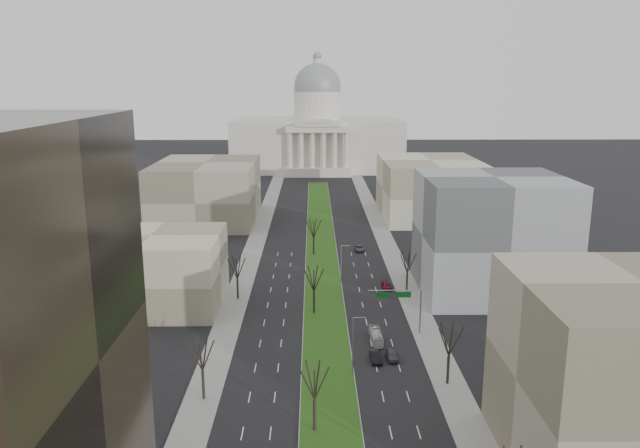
{
  "coord_description": "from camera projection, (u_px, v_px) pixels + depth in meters",
  "views": [
    {
      "loc": [
        -2.12,
        -30.05,
        43.03
      ],
      "look_at": [
        -0.53,
        109.02,
        10.45
      ],
      "focal_mm": 35.0,
      "sensor_mm": 36.0,
      "label": 1
    }
  ],
  "objects": [
    {
      "name": "tree_right_far",
      "position": [
        408.0,
        261.0,
        127.36
      ],
      "size": [
        5.04,
        5.04,
        9.07
      ],
      "color": "black",
      "rests_on": "ground"
    },
    {
      "name": "mast_arm_signs",
      "position": [
        405.0,
        301.0,
        106.03
      ],
      "size": [
        9.12,
        0.24,
        8.09
      ],
      "color": "gray",
      "rests_on": "ground"
    },
    {
      "name": "ground",
      "position": [
        322.0,
        255.0,
        155.92
      ],
      "size": [
        600.0,
        600.0,
        0.0
      ],
      "primitive_type": "plane",
      "color": "black",
      "rests_on": "ground"
    },
    {
      "name": "tree_left_far",
      "position": [
        237.0,
        266.0,
        123.02
      ],
      "size": [
        5.28,
        5.28,
        9.5
      ],
      "color": "black",
      "rests_on": "ground"
    },
    {
      "name": "building_far_left",
      "position": [
        207.0,
        191.0,
        192.42
      ],
      "size": [
        30.0,
        40.0,
        18.0
      ],
      "primitive_type": "cube",
      "color": "gray",
      "rests_on": "ground"
    },
    {
      "name": "median",
      "position": [
        322.0,
        255.0,
        154.91
      ],
      "size": [
        8.0,
        222.03,
        0.2
      ],
      "color": "#999993",
      "rests_on": "ground"
    },
    {
      "name": "building_beige_left",
      "position": [
        153.0,
        270.0,
        119.88
      ],
      "size": [
        26.0,
        22.0,
        14.0
      ],
      "primitive_type": "cube",
      "color": "gray",
      "rests_on": "ground"
    },
    {
      "name": "tree_left_mid",
      "position": [
        202.0,
        352.0,
        84.04
      ],
      "size": [
        5.4,
        5.4,
        9.72
      ],
      "color": "black",
      "rests_on": "ground"
    },
    {
      "name": "tree_median_c",
      "position": [
        314.0,
        227.0,
        154.3
      ],
      "size": [
        5.4,
        5.4,
        9.72
      ],
      "color": "black",
      "rests_on": "ground"
    },
    {
      "name": "capitol",
      "position": [
        317.0,
        136.0,
        297.84
      ],
      "size": [
        80.0,
        46.0,
        55.0
      ],
      "color": "beige",
      "rests_on": "ground"
    },
    {
      "name": "sidewalk_left",
      "position": [
        240.0,
        287.0,
        131.37
      ],
      "size": [
        5.0,
        330.0,
        0.15
      ],
      "primitive_type": "cube",
      "color": "gray",
      "rests_on": "ground"
    },
    {
      "name": "tree_median_a",
      "position": [
        314.0,
        380.0,
        76.42
      ],
      "size": [
        5.4,
        5.4,
        9.72
      ],
      "color": "black",
      "rests_on": "ground"
    },
    {
      "name": "car_grey_far",
      "position": [
        359.0,
        248.0,
        159.19
      ],
      "size": [
        2.39,
        4.95,
        1.36
      ],
      "primitive_type": "imported",
      "rotation": [
        0.0,
        0.0,
        0.03
      ],
      "color": "#4A4C52",
      "rests_on": "ground"
    },
    {
      "name": "tree_median_b",
      "position": [
        314.0,
        278.0,
        115.36
      ],
      "size": [
        5.4,
        5.4,
        9.72
      ],
      "color": "black",
      "rests_on": "ground"
    },
    {
      "name": "building_far_right",
      "position": [
        430.0,
        188.0,
        198.07
      ],
      "size": [
        30.0,
        40.0,
        18.0
      ],
      "primitive_type": "cube",
      "color": "gray",
      "rests_on": "ground"
    },
    {
      "name": "building_grey_right",
      "position": [
        491.0,
        235.0,
        126.3
      ],
      "size": [
        28.0,
        26.0,
        24.0
      ],
      "primitive_type": "cube",
      "color": "#595C5E",
      "rests_on": "ground"
    },
    {
      "name": "tree_right_mid",
      "position": [
        450.0,
        338.0,
        88.28
      ],
      "size": [
        5.52,
        5.52,
        9.94
      ],
      "color": "black",
      "rests_on": "ground"
    },
    {
      "name": "box_van",
      "position": [
        376.0,
        336.0,
        104.27
      ],
      "size": [
        1.89,
        6.91,
        1.91
      ],
      "primitive_type": "imported",
      "rotation": [
        0.0,
        0.0,
        0.04
      ],
      "color": "silver",
      "rests_on": "ground"
    },
    {
      "name": "sidewalk_right",
      "position": [
        406.0,
        287.0,
        131.76
      ],
      "size": [
        5.0,
        330.0,
        0.15
      ],
      "primitive_type": "cube",
      "color": "gray",
      "rests_on": "ground"
    },
    {
      "name": "streetlamp_median_c",
      "position": [
        341.0,
        265.0,
        130.53
      ],
      "size": [
        1.9,
        0.2,
        9.16
      ],
      "color": "gray",
      "rests_on": "ground"
    },
    {
      "name": "building_tan_right",
      "position": [
        634.0,
        379.0,
        68.1
      ],
      "size": [
        26.0,
        24.0,
        22.0
      ],
      "primitive_type": "cube",
      "color": "gray",
      "rests_on": "ground"
    },
    {
      "name": "car_grey_near",
      "position": [
        392.0,
        355.0,
        97.77
      ],
      "size": [
        2.06,
        4.43,
        1.47
      ],
      "primitive_type": "imported",
      "rotation": [
        0.0,
        0.0,
        0.08
      ],
      "color": "#414447",
      "rests_on": "ground"
    },
    {
      "name": "car_red",
      "position": [
        386.0,
        286.0,
        130.73
      ],
      "size": [
        2.08,
        4.49,
        1.27
      ],
      "primitive_type": "imported",
      "rotation": [
        0.0,
        0.0,
        0.07
      ],
      "color": "maroon",
      "rests_on": "ground"
    },
    {
      "name": "car_black",
      "position": [
        376.0,
        356.0,
        97.19
      ],
      "size": [
        1.72,
        4.51,
        1.47
      ],
      "primitive_type": "imported",
      "rotation": [
        0.0,
        0.0,
        0.04
      ],
      "color": "black",
      "rests_on": "ground"
    },
    {
      "name": "streetlamp_median_b",
      "position": [
        353.0,
        345.0,
        91.58
      ],
      "size": [
        1.9,
        0.2,
        9.16
      ],
      "color": "gray",
      "rests_on": "ground"
    }
  ]
}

